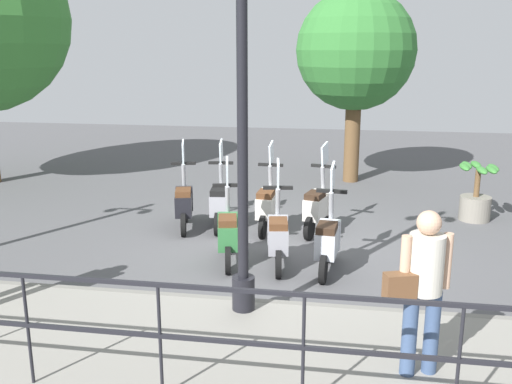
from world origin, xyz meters
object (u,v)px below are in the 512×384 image
object	(u,v)px
scooter_near_0	(328,240)
scooter_near_1	(278,236)
lamp_post_near	(243,138)
scooter_far_2	(220,202)
tree_distant	(356,51)
scooter_far_0	(317,206)
potted_palm	(476,197)
scooter_near_2	(228,232)
scooter_far_3	(184,203)
scooter_far_1	(267,205)
pedestrian_with_bag	(423,281)

from	to	relation	value
scooter_near_0	scooter_near_1	size ratio (longest dim) A/B	1.00
lamp_post_near	scooter_far_2	bearing A→B (deg)	17.23
tree_distant	scooter_far_0	bearing A→B (deg)	172.14
potted_palm	scooter_near_0	bearing A→B (deg)	139.13
scooter_near_2	scooter_far_3	world-z (taller)	same
lamp_post_near	scooter_far_3	xyz separation A→B (m)	(3.26, 1.67, -1.69)
scooter_far_1	scooter_near_2	bearing A→B (deg)	170.27
pedestrian_with_bag	scooter_near_1	world-z (taller)	pedestrian_with_bag
pedestrian_with_bag	scooter_far_0	size ratio (longest dim) A/B	1.03
scooter_far_3	scooter_far_2	bearing A→B (deg)	-90.03
lamp_post_near	scooter_near_1	distance (m)	2.43
scooter_near_2	scooter_far_1	world-z (taller)	same
lamp_post_near	scooter_far_1	bearing A→B (deg)	3.45
scooter_far_0	scooter_far_3	bearing A→B (deg)	108.78
potted_palm	scooter_far_3	xyz separation A→B (m)	(-1.40, 5.18, 0.04)
pedestrian_with_bag	scooter_near_2	xyz separation A→B (m)	(2.85, 2.41, -0.60)
scooter_far_1	scooter_near_0	bearing A→B (deg)	-144.27
lamp_post_near	scooter_near_0	size ratio (longest dim) A/B	2.95
potted_palm	scooter_far_3	bearing A→B (deg)	105.14
scooter_near_1	scooter_far_1	xyz separation A→B (m)	(1.63, 0.39, 0.00)
scooter_far_3	tree_distant	bearing A→B (deg)	-48.16
potted_palm	scooter_far_1	size ratio (longest dim) A/B	0.69
potted_palm	tree_distant	bearing A→B (deg)	38.69
tree_distant	scooter_far_3	xyz separation A→B (m)	(-4.25, 2.89, -2.56)
scooter_far_2	scooter_near_1	bearing A→B (deg)	-149.70
potted_palm	scooter_near_1	bearing A→B (deg)	131.33
scooter_near_2	scooter_far_1	size ratio (longest dim) A/B	1.00
lamp_post_near	scooter_near_1	xyz separation A→B (m)	(1.74, -0.19, -1.69)
tree_distant	scooter_far_0	distance (m)	4.86
potted_palm	scooter_far_1	world-z (taller)	scooter_far_1
scooter_far_1	scooter_far_0	bearing A→B (deg)	-84.37
scooter_near_2	scooter_far_0	distance (m)	2.05
scooter_near_2	scooter_far_2	world-z (taller)	same
scooter_far_2	tree_distant	bearing A→B (deg)	-35.43
potted_palm	scooter_far_2	distance (m)	4.74
scooter_near_0	scooter_far_3	size ratio (longest dim) A/B	1.00
lamp_post_near	tree_distant	distance (m)	7.67
pedestrian_with_bag	scooter_near_2	bearing A→B (deg)	20.93
potted_palm	scooter_far_1	bearing A→B (deg)	109.13
tree_distant	scooter_far_3	bearing A→B (deg)	145.80
scooter_far_1	scooter_far_2	bearing A→B (deg)	90.34
scooter_near_1	scooter_far_2	distance (m)	2.08
lamp_post_near	scooter_near_2	world-z (taller)	lamp_post_near
lamp_post_near	potted_palm	bearing A→B (deg)	-36.96
scooter_far_3	lamp_post_near	bearing A→B (deg)	-166.88
scooter_near_2	scooter_far_0	xyz separation A→B (m)	(1.65, -1.22, 0.00)
scooter_far_1	scooter_far_2	distance (m)	0.86
scooter_near_0	scooter_far_0	world-z (taller)	same
tree_distant	potted_palm	world-z (taller)	tree_distant
scooter_near_1	scooter_far_2	world-z (taller)	same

